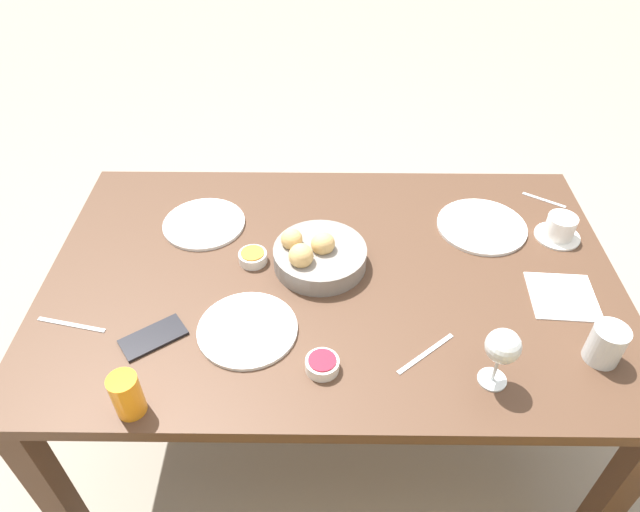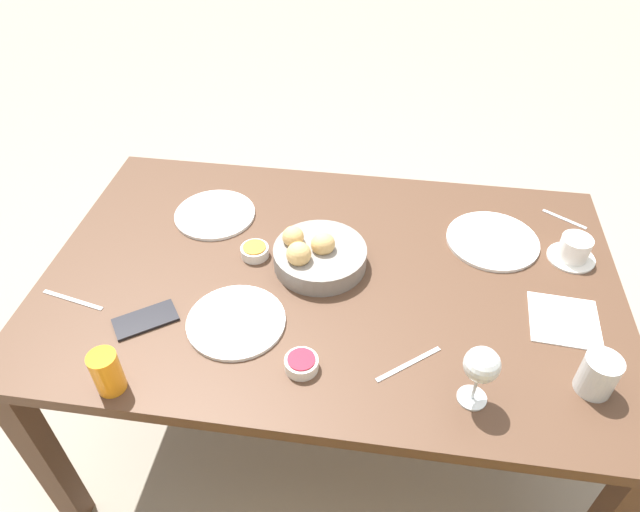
{
  "view_description": "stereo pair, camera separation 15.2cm",
  "coord_description": "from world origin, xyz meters",
  "px_view_note": "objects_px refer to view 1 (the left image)",
  "views": [
    {
      "loc": [
        0.02,
        1.1,
        1.75
      ],
      "look_at": [
        0.03,
        -0.03,
        0.74
      ],
      "focal_mm": 32.0,
      "sensor_mm": 36.0,
      "label": 1
    },
    {
      "loc": [
        -0.13,
        1.08,
        1.75
      ],
      "look_at": [
        0.03,
        -0.03,
        0.74
      ],
      "focal_mm": 32.0,
      "sensor_mm": 36.0,
      "label": 2
    }
  ],
  "objects_px": {
    "juice_glass": "(127,395)",
    "coffee_cup": "(560,228)",
    "plate_near_left": "(482,226)",
    "jam_bowl_honey": "(253,257)",
    "knife_silver": "(426,354)",
    "jam_bowl_berry": "(322,364)",
    "plate_far_center": "(248,329)",
    "plate_near_right": "(204,224)",
    "napkin": "(563,296)",
    "water_tumbler": "(606,344)",
    "fork_silver": "(71,325)",
    "cell_phone": "(153,337)",
    "wine_glass": "(503,348)",
    "bread_basket": "(318,255)",
    "spoon_coffee": "(544,200)"
  },
  "relations": [
    {
      "from": "wine_glass",
      "to": "spoon_coffee",
      "type": "bearing_deg",
      "value": -114.33
    },
    {
      "from": "water_tumbler",
      "to": "napkin",
      "type": "relative_size",
      "value": 0.54
    },
    {
      "from": "coffee_cup",
      "to": "knife_silver",
      "type": "height_order",
      "value": "coffee_cup"
    },
    {
      "from": "jam_bowl_honey",
      "to": "water_tumbler",
      "type": "bearing_deg",
      "value": 158.97
    },
    {
      "from": "napkin",
      "to": "coffee_cup",
      "type": "bearing_deg",
      "value": -103.38
    },
    {
      "from": "wine_glass",
      "to": "jam_bowl_berry",
      "type": "xyz_separation_m",
      "value": [
        0.38,
        -0.03,
        -0.1
      ]
    },
    {
      "from": "fork_silver",
      "to": "plate_near_left",
      "type": "bearing_deg",
      "value": -160.16
    },
    {
      "from": "plate_near_right",
      "to": "water_tumbler",
      "type": "height_order",
      "value": "water_tumbler"
    },
    {
      "from": "fork_silver",
      "to": "cell_phone",
      "type": "height_order",
      "value": "cell_phone"
    },
    {
      "from": "plate_near_left",
      "to": "plate_near_right",
      "type": "distance_m",
      "value": 0.81
    },
    {
      "from": "plate_far_center",
      "to": "napkin",
      "type": "height_order",
      "value": "plate_far_center"
    },
    {
      "from": "juice_glass",
      "to": "bread_basket",
      "type": "bearing_deg",
      "value": -130.37
    },
    {
      "from": "plate_near_left",
      "to": "jam_bowl_honey",
      "type": "relative_size",
      "value": 3.35
    },
    {
      "from": "plate_near_right",
      "to": "napkin",
      "type": "height_order",
      "value": "plate_near_right"
    },
    {
      "from": "water_tumbler",
      "to": "jam_bowl_berry",
      "type": "xyz_separation_m",
      "value": [
        0.64,
        0.04,
        -0.03
      ]
    },
    {
      "from": "plate_near_left",
      "to": "juice_glass",
      "type": "distance_m",
      "value": 1.06
    },
    {
      "from": "plate_near_right",
      "to": "knife_silver",
      "type": "relative_size",
      "value": 1.64
    },
    {
      "from": "jam_bowl_honey",
      "to": "spoon_coffee",
      "type": "bearing_deg",
      "value": -161.68
    },
    {
      "from": "plate_far_center",
      "to": "knife_silver",
      "type": "distance_m",
      "value": 0.42
    },
    {
      "from": "water_tumbler",
      "to": "juice_glass",
      "type": "bearing_deg",
      "value": 8.15
    },
    {
      "from": "coffee_cup",
      "to": "napkin",
      "type": "height_order",
      "value": "coffee_cup"
    },
    {
      "from": "plate_near_right",
      "to": "juice_glass",
      "type": "bearing_deg",
      "value": 85.28
    },
    {
      "from": "water_tumbler",
      "to": "fork_silver",
      "type": "bearing_deg",
      "value": -3.89
    },
    {
      "from": "bread_basket",
      "to": "jam_bowl_berry",
      "type": "distance_m",
      "value": 0.35
    },
    {
      "from": "plate_near_left",
      "to": "plate_far_center",
      "type": "distance_m",
      "value": 0.75
    },
    {
      "from": "plate_near_right",
      "to": "plate_far_center",
      "type": "distance_m",
      "value": 0.44
    },
    {
      "from": "jam_bowl_berry",
      "to": "jam_bowl_honey",
      "type": "bearing_deg",
      "value": -61.88
    },
    {
      "from": "knife_silver",
      "to": "jam_bowl_berry",
      "type": "bearing_deg",
      "value": 10.53
    },
    {
      "from": "coffee_cup",
      "to": "plate_far_center",
      "type": "bearing_deg",
      "value": 23.02
    },
    {
      "from": "plate_far_center",
      "to": "water_tumbler",
      "type": "bearing_deg",
      "value": 175.03
    },
    {
      "from": "spoon_coffee",
      "to": "jam_bowl_honey",
      "type": "bearing_deg",
      "value": 18.32
    },
    {
      "from": "plate_far_center",
      "to": "cell_phone",
      "type": "distance_m",
      "value": 0.22
    },
    {
      "from": "bread_basket",
      "to": "water_tumbler",
      "type": "bearing_deg",
      "value": 154.81
    },
    {
      "from": "wine_glass",
      "to": "jam_bowl_honey",
      "type": "distance_m",
      "value": 0.69
    },
    {
      "from": "jam_bowl_honey",
      "to": "plate_far_center",
      "type": "bearing_deg",
      "value": 92.46
    },
    {
      "from": "plate_near_left",
      "to": "jam_bowl_berry",
      "type": "height_order",
      "value": "jam_bowl_berry"
    },
    {
      "from": "fork_silver",
      "to": "coffee_cup",
      "type": "bearing_deg",
      "value": -164.83
    },
    {
      "from": "spoon_coffee",
      "to": "juice_glass",
      "type": "bearing_deg",
      "value": 34.93
    },
    {
      "from": "water_tumbler",
      "to": "wine_glass",
      "type": "distance_m",
      "value": 0.28
    },
    {
      "from": "juice_glass",
      "to": "wine_glass",
      "type": "height_order",
      "value": "wine_glass"
    },
    {
      "from": "juice_glass",
      "to": "cell_phone",
      "type": "xyz_separation_m",
      "value": [
        -0.0,
        -0.19,
        -0.05
      ]
    },
    {
      "from": "bread_basket",
      "to": "spoon_coffee",
      "type": "bearing_deg",
      "value": -156.62
    },
    {
      "from": "juice_glass",
      "to": "coffee_cup",
      "type": "distance_m",
      "value": 1.21
    },
    {
      "from": "bread_basket",
      "to": "plate_near_right",
      "type": "distance_m",
      "value": 0.38
    },
    {
      "from": "plate_near_left",
      "to": "fork_silver",
      "type": "height_order",
      "value": "plate_near_left"
    },
    {
      "from": "plate_near_left",
      "to": "plate_near_right",
      "type": "xyz_separation_m",
      "value": [
        0.81,
        -0.0,
        0.0
      ]
    },
    {
      "from": "plate_near_left",
      "to": "jam_bowl_honey",
      "type": "xyz_separation_m",
      "value": [
        0.65,
        0.15,
        0.01
      ]
    },
    {
      "from": "plate_far_center",
      "to": "jam_bowl_berry",
      "type": "xyz_separation_m",
      "value": [
        -0.18,
        0.11,
        0.01
      ]
    },
    {
      "from": "bread_basket",
      "to": "coffee_cup",
      "type": "bearing_deg",
      "value": -169.63
    },
    {
      "from": "coffee_cup",
      "to": "spoon_coffee",
      "type": "relative_size",
      "value": 1.07
    }
  ]
}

